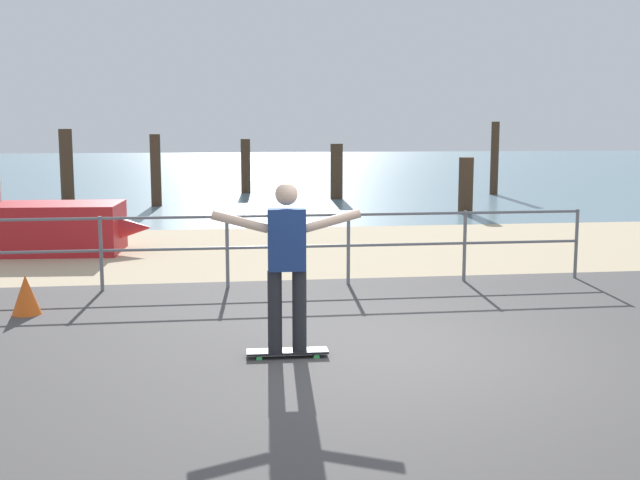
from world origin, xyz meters
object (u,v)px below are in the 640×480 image
(skateboard, at_px, (287,352))
(skateboarder, at_px, (287,257))
(sailboat, at_px, (4,225))
(traffic_cone, at_px, (26,296))

(skateboard, height_order, skateboarder, skateboarder)
(sailboat, bearing_deg, traffic_cone, -73.58)
(skateboard, bearing_deg, sailboat, 121.82)
(skateboard, relative_size, traffic_cone, 1.61)
(skateboarder, bearing_deg, skateboard, 172.87)
(sailboat, distance_m, skateboarder, 8.31)
(sailboat, height_order, traffic_cone, sailboat)
(skateboarder, height_order, traffic_cone, skateboarder)
(sailboat, relative_size, skateboard, 6.64)
(sailboat, xyz_separation_m, skateboarder, (4.38, -7.05, 0.49))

